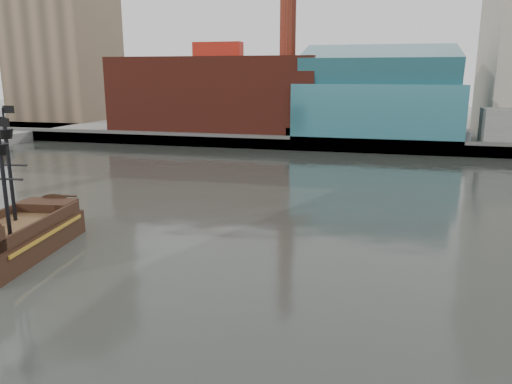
# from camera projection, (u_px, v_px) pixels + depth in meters

# --- Properties ---
(ground) EXTENTS (400.00, 400.00, 0.00)m
(ground) POSITION_uv_depth(u_px,v_px,m) (189.00, 294.00, 32.31)
(ground) COLOR #2A2E28
(ground) RESTS_ON ground
(promenade_far) EXTENTS (220.00, 60.00, 2.00)m
(promenade_far) POSITION_uv_depth(u_px,v_px,m) (334.00, 129.00, 118.73)
(promenade_far) COLOR slate
(promenade_far) RESTS_ON ground
(seawall) EXTENTS (220.00, 1.00, 2.60)m
(seawall) POSITION_uv_depth(u_px,v_px,m) (317.00, 144.00, 90.88)
(seawall) COLOR #4C4C49
(seawall) RESTS_ON ground
(skyline) EXTENTS (149.00, 45.00, 62.00)m
(skyline) POSITION_uv_depth(u_px,v_px,m) (359.00, 21.00, 104.98)
(skyline) COLOR #7F654C
(skyline) RESTS_ON promenade_far
(pirate_ship) EXTENTS (6.89, 16.96, 12.34)m
(pirate_ship) POSITION_uv_depth(u_px,v_px,m) (13.00, 242.00, 38.68)
(pirate_ship) COLOR black
(pirate_ship) RESTS_ON ground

